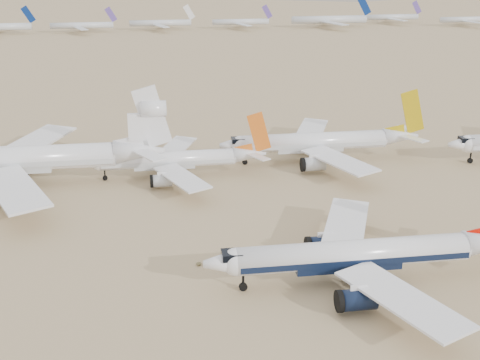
{
  "coord_description": "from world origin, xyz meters",
  "views": [
    {
      "loc": [
        -38.93,
        -89.04,
        54.01
      ],
      "look_at": [
        -19.72,
        36.89,
        7.0
      ],
      "focal_mm": 50.0,
      "sensor_mm": 36.0,
      "label": 1
    }
  ],
  "objects": [
    {
      "name": "ground",
      "position": [
        0.0,
        0.0,
        0.0
      ],
      "size": [
        7000.0,
        7000.0,
        0.0
      ],
      "primitive_type": "plane",
      "color": "#977C58",
      "rests_on": "ground"
    },
    {
      "name": "main_airliner",
      "position": [
        -3.62,
        4.6,
        5.03
      ],
      "size": [
        51.82,
        50.62,
        18.29
      ],
      "color": "white",
      "rests_on": "ground"
    },
    {
      "name": "row2_gold_tail",
      "position": [
        5.62,
        66.62,
        4.95
      ],
      "size": [
        49.75,
        48.65,
        17.71
      ],
      "color": "white",
      "rests_on": "ground"
    },
    {
      "name": "row2_orange_tail",
      "position": [
        -31.41,
        60.2,
        4.23
      ],
      "size": [
        42.25,
        41.33,
        15.07
      ],
      "color": "white",
      "rests_on": "ground"
    },
    {
      "name": "row2_white_trijet",
      "position": [
        -65.29,
        59.59,
        6.49
      ],
      "size": [
        63.24,
        61.8,
        22.41
      ],
      "color": "white",
      "rests_on": "ground"
    },
    {
      "name": "distant_storage_row",
      "position": [
        25.95,
        318.71,
        4.45
      ],
      "size": [
        577.13,
        52.67,
        16.17
      ],
      "color": "silver",
      "rests_on": "ground"
    }
  ]
}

